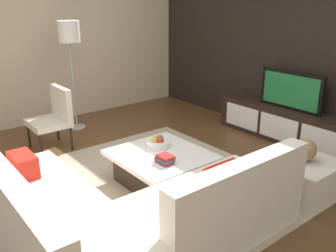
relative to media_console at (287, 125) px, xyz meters
name	(u,v)px	position (x,y,z in m)	size (l,w,h in m)	color
ground_plane	(160,189)	(0.00, -2.40, -0.25)	(14.00, 14.00, 0.00)	brown
feature_wall_back	(308,45)	(0.00, 0.30, 1.15)	(6.40, 0.12, 2.80)	black
side_wall_left	(53,38)	(-3.20, -2.20, 1.15)	(0.12, 5.20, 2.80)	beige
area_rug	(154,186)	(-0.10, -2.40, -0.24)	(2.99, 2.71, 0.01)	tan
media_console	(287,125)	(0.00, 0.00, 0.00)	(2.24, 0.45, 0.50)	black
television	(291,91)	(0.00, 0.00, 0.53)	(1.00, 0.06, 0.55)	black
sectional_couch	(118,213)	(0.51, -3.23, 0.03)	(2.26, 2.41, 0.81)	beige
coffee_table	(161,168)	(-0.10, -2.30, -0.05)	(1.04, 0.98, 0.38)	black
accent_chair_near	(54,114)	(-1.93, -2.79, 0.24)	(0.57, 0.51, 0.87)	black
floor_lamp	(69,38)	(-2.49, -2.22, 1.21)	(0.33, 0.33, 1.72)	#A5A5AA
ottoman	(301,177)	(1.03, -1.24, -0.05)	(0.70, 0.70, 0.40)	beige
fruit_bowl	(158,143)	(-0.28, -2.20, 0.18)	(0.28, 0.28, 0.14)	silver
decorative_ball	(305,150)	(1.03, -1.24, 0.27)	(0.24, 0.24, 0.24)	#997247
book_stack	(165,159)	(0.12, -2.41, 0.17)	(0.20, 0.15, 0.09)	maroon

